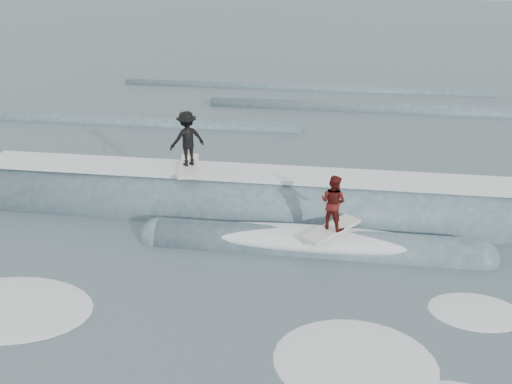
# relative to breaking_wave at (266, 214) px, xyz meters

# --- Properties ---
(ground) EXTENTS (160.00, 160.00, 0.00)m
(ground) POSITION_rel_breaking_wave_xyz_m (-0.21, -5.22, -0.03)
(ground) COLOR #415660
(ground) RESTS_ON ground
(breaking_wave) EXTENTS (23.94, 4.08, 2.60)m
(breaking_wave) POSITION_rel_breaking_wave_xyz_m (0.00, 0.00, 0.00)
(breaking_wave) COLOR #3A5561
(breaking_wave) RESTS_ON ground
(surfer_black) EXTENTS (1.29, 2.07, 1.84)m
(surfer_black) POSITION_rel_breaking_wave_xyz_m (-2.53, 0.26, 2.23)
(surfer_black) COLOR silver
(surfer_black) RESTS_ON ground
(surfer_red) EXTENTS (1.64, 1.93, 1.66)m
(surfer_red) POSITION_rel_breaking_wave_xyz_m (2.09, -1.94, 1.32)
(surfer_red) COLOR silver
(surfer_red) RESTS_ON ground
(whitewater) EXTENTS (16.59, 9.40, 0.10)m
(whitewater) POSITION_rel_breaking_wave_xyz_m (-0.59, -6.71, -0.03)
(whitewater) COLOR white
(whitewater) RESTS_ON ground
(far_swells) EXTENTS (38.92, 8.65, 0.80)m
(far_swells) POSITION_rel_breaking_wave_xyz_m (-0.60, 12.43, -0.03)
(far_swells) COLOR #3A5561
(far_swells) RESTS_ON ground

